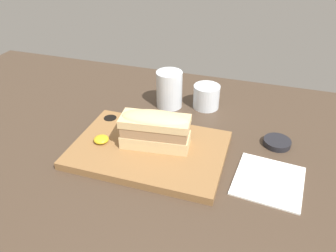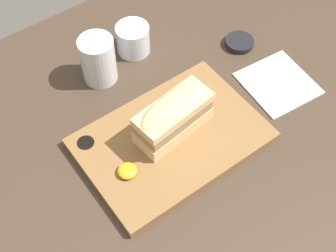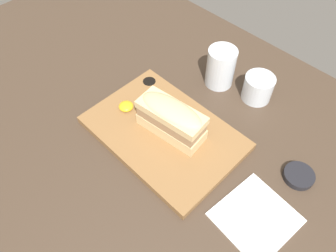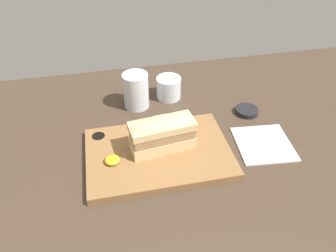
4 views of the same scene
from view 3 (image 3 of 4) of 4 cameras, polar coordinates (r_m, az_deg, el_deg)
name	(u,v)px [view 3 (image 3 of 4)]	position (r cm, az deg, el deg)	size (l,w,h in cm)	color
dining_table	(171,138)	(81.81, 0.53, -2.02)	(166.68, 95.00, 2.00)	#423326
serving_board	(164,132)	(80.32, -0.76, -1.10)	(36.76, 25.14, 1.98)	olive
sandwich	(170,117)	(75.77, 0.41, 1.56)	(17.10, 8.58, 9.02)	#DBBC84
mustard_dollop	(126,106)	(84.11, -7.32, 3.44)	(3.75, 3.75, 1.50)	gold
water_glass	(220,69)	(91.10, 9.10, 9.73)	(7.76, 7.76, 11.07)	silver
wine_glass	(258,89)	(90.16, 15.35, 6.29)	(7.85, 7.85, 7.00)	silver
napkin	(256,217)	(72.61, 15.02, -15.13)	(15.87, 16.38, 0.40)	white
condiment_dish	(299,176)	(79.53, 21.81, -8.04)	(6.85, 6.85, 1.49)	black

